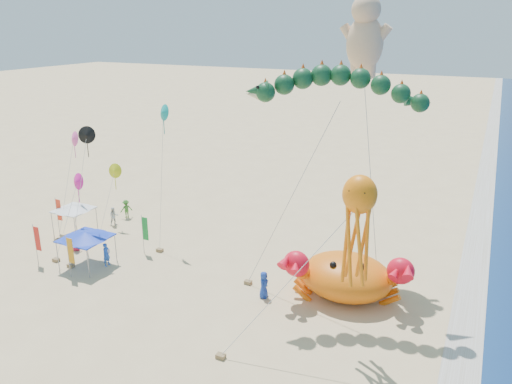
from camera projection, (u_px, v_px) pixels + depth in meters
ground at (270, 298)px, 33.07m from camera, size 320.00×320.00×0.00m
foam_strip at (464, 345)px, 28.18m from camera, size 320.00×320.00×0.00m
crab_inflatable at (346, 275)px, 32.70m from camera, size 8.18×6.52×3.58m
dragon_kite at (338, 93)px, 29.27m from camera, size 10.93×5.90×14.59m
cherub_kite at (365, 33)px, 33.76m from camera, size 4.80×6.27×19.26m
octopus_kite at (357, 222)px, 25.51m from camera, size 7.18×4.87×10.12m
canopy_blue at (85, 235)px, 36.71m from camera, size 3.47×3.47×2.71m
canopy_white at (73, 207)px, 42.30m from camera, size 3.06×3.06×2.71m
feather_flags at (78, 232)px, 38.41m from camera, size 9.78×5.68×3.20m
beachgoers at (140, 234)px, 40.85m from camera, size 18.52×9.42×1.85m
small_kites at (102, 159)px, 39.92m from camera, size 10.49×8.77×11.38m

